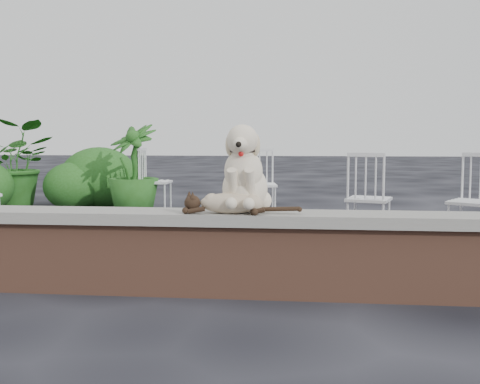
# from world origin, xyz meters

# --- Properties ---
(ground) EXTENTS (60.00, 60.00, 0.00)m
(ground) POSITION_xyz_m (0.00, 0.00, 0.00)
(ground) COLOR black
(ground) RESTS_ON ground
(brick_wall) EXTENTS (6.00, 0.30, 0.50)m
(brick_wall) POSITION_xyz_m (0.00, 0.00, 0.25)
(brick_wall) COLOR brown
(brick_wall) RESTS_ON ground
(capstone) EXTENTS (6.20, 0.40, 0.08)m
(capstone) POSITION_xyz_m (0.00, 0.00, 0.54)
(capstone) COLOR slate
(capstone) RESTS_ON brick_wall
(dog) EXTENTS (0.43, 0.55, 0.61)m
(dog) POSITION_xyz_m (0.76, 0.06, 0.89)
(dog) COLOR beige
(dog) RESTS_ON capstone
(cat) EXTENTS (0.95, 0.27, 0.16)m
(cat) POSITION_xyz_m (0.68, -0.09, 0.66)
(cat) COLOR tan
(cat) RESTS_ON capstone
(chair_c) EXTENTS (0.70, 0.70, 0.94)m
(chair_c) POSITION_xyz_m (1.86, 2.15, 0.47)
(chair_c) COLOR white
(chair_c) RESTS_ON ground
(chair_b) EXTENTS (0.63, 0.63, 0.94)m
(chair_b) POSITION_xyz_m (0.60, 3.83, 0.47)
(chair_b) COLOR white
(chair_b) RESTS_ON ground
(chair_d) EXTENTS (0.78, 0.78, 0.94)m
(chair_d) POSITION_xyz_m (2.86, 1.96, 0.47)
(chair_d) COLOR white
(chair_d) RESTS_ON ground
(chair_e) EXTENTS (0.56, 0.56, 0.94)m
(chair_e) POSITION_xyz_m (-0.94, 4.19, 0.47)
(chair_e) COLOR white
(chair_e) RESTS_ON ground
(potted_plant_a) EXTENTS (1.40, 1.26, 1.37)m
(potted_plant_a) POSITION_xyz_m (-3.33, 4.77, 0.69)
(potted_plant_a) COLOR #205016
(potted_plant_a) RESTS_ON ground
(potted_plant_b) EXTENTS (0.98, 0.98, 1.28)m
(potted_plant_b) POSITION_xyz_m (-1.22, 4.03, 0.64)
(potted_plant_b) COLOR #205016
(potted_plant_b) RESTS_ON ground
(shrubbery) EXTENTS (2.69, 1.88, 0.99)m
(shrubbery) POSITION_xyz_m (-2.56, 4.71, 0.40)
(shrubbery) COLOR #205016
(shrubbery) RESTS_ON ground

